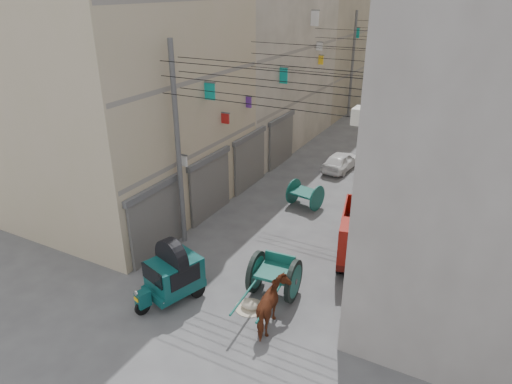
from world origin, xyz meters
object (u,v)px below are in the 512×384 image
Objects in this scene: horse at (273,307)px; mini_truck at (362,241)px; feed_sack at (250,304)px; auto_rickshaw at (173,273)px; distant_car_green at (414,79)px; distant_car_white at (341,161)px; second_cart at (305,194)px; distant_car_grey at (427,102)px; tonga_cart at (274,276)px.

mini_truck is at bearing -118.97° from horse.
feed_sack is 1.29m from horse.
auto_rickshaw is 7.00m from mini_truck.
distant_car_green is (-4.72, 35.87, -0.34)m from mini_truck.
distant_car_white is 0.70× the size of distant_car_green.
auto_rickshaw is 3.57m from horse.
distant_car_green is at bearing -97.91° from horse.
distant_car_green reaches higher than second_cart.
tonga_cart is at bearing -98.43° from distant_car_grey.
second_cart is 2.60× the size of feed_sack.
feed_sack is at bearing -114.48° from tonga_cart.
distant_car_white is (-1.71, 12.20, -0.23)m from tonga_cart.
auto_rickshaw is 0.64× the size of mini_truck.
second_cart is 0.51× the size of distant_car_white.
distant_car_white is (1.18, 13.93, -0.47)m from auto_rickshaw.
auto_rickshaw reaches higher than distant_car_green.
distant_car_green is (-2.66, 39.10, -0.11)m from tonga_cart.
distant_car_white is (-1.33, 13.23, 0.38)m from feed_sack.
distant_car_white is at bearing 100.23° from mini_truck.
feed_sack is 30.13m from distant_car_grey.
tonga_cart is 1.63m from horse.
auto_rickshaw is 0.56× the size of distant_car_green.
distant_car_green is (-0.96, 26.90, 0.11)m from distant_car_white.
horse is 13.90m from distant_car_white.
mini_truck is at bearing 103.00° from distant_car_green.
distant_car_white is at bearing 102.65° from auto_rickshaw.
second_cart is 8.63m from horse.
tonga_cart reaches higher than distant_car_white.
distant_car_white is at bearing 97.55° from distant_car_green.
horse is (1.04, -0.46, 0.60)m from feed_sack.
tonga_cart is 5.38× the size of feed_sack.
distant_car_green is at bearing 89.58° from tonga_cart.
distant_car_green is (-2.29, 40.13, 0.49)m from feed_sack.
second_cart is at bearing 99.47° from auto_rickshaw.
auto_rickshaw is at bearing -153.48° from tonga_cart.
distant_car_grey reaches higher than distant_car_green.
tonga_cart is at bearing 48.34° from auto_rickshaw.
tonga_cart is at bearing -134.91° from mini_truck.
second_cart is 7.96m from feed_sack.
mini_truck reaches higher than horse.
distant_car_grey is (3.12, 30.82, -0.35)m from auto_rickshaw.
tonga_cart is 12.32m from distant_car_white.
auto_rickshaw reaches higher than second_cart.
second_cart is (1.21, 8.54, -0.34)m from auto_rickshaw.
horse is (-1.39, -4.72, -0.23)m from mini_truck.
feed_sack is 0.34× the size of horse.
tonga_cart is (2.89, 1.73, -0.24)m from auto_rickshaw.
horse is at bearing 21.32° from auto_rickshaw.
distant_car_white is (-0.02, 5.39, -0.12)m from second_cart.
mini_truck is at bearing 53.28° from tonga_cart.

